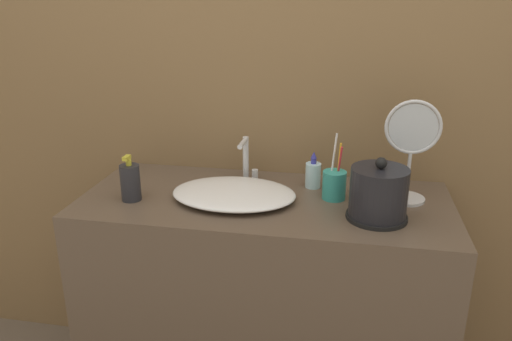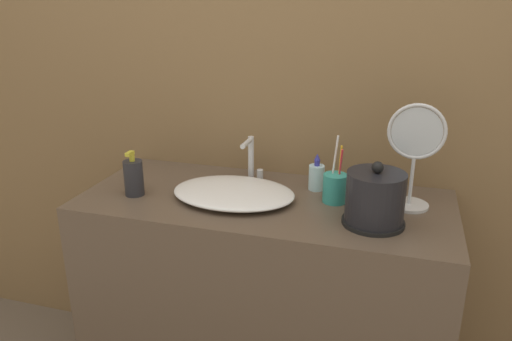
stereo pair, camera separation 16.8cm
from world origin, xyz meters
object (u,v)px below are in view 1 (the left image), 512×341
faucet (247,158)px  shampoo_bottle (313,174)px  toothbrush_cup (334,184)px  vanity_mirror (411,147)px  lotion_bottle (130,182)px  electric_kettle (378,195)px

faucet → shampoo_bottle: size_ratio=1.23×
faucet → toothbrush_cup: 0.35m
faucet → shampoo_bottle: faucet is taller
vanity_mirror → lotion_bottle: bearing=-169.5°
vanity_mirror → electric_kettle: bearing=-121.6°
lotion_bottle → vanity_mirror: size_ratio=0.46×
electric_kettle → shampoo_bottle: (-0.22, 0.23, -0.03)m
vanity_mirror → shampoo_bottle: bearing=169.2°
faucet → lotion_bottle: (-0.35, -0.25, -0.03)m
electric_kettle → vanity_mirror: (0.10, 0.17, 0.11)m
faucet → vanity_mirror: (0.57, -0.08, 0.10)m
faucet → shampoo_bottle: 0.25m
shampoo_bottle → vanity_mirror: bearing=-10.8°
toothbrush_cup → lotion_bottle: size_ratio=1.42×
electric_kettle → lotion_bottle: size_ratio=1.25×
electric_kettle → shampoo_bottle: bearing=133.4°
toothbrush_cup → vanity_mirror: (0.24, 0.03, 0.14)m
faucet → electric_kettle: (0.47, -0.25, -0.01)m
shampoo_bottle → faucet: bearing=174.5°
shampoo_bottle → vanity_mirror: vanity_mirror is taller
faucet → electric_kettle: size_ratio=0.83×
vanity_mirror → faucet: bearing=171.5°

